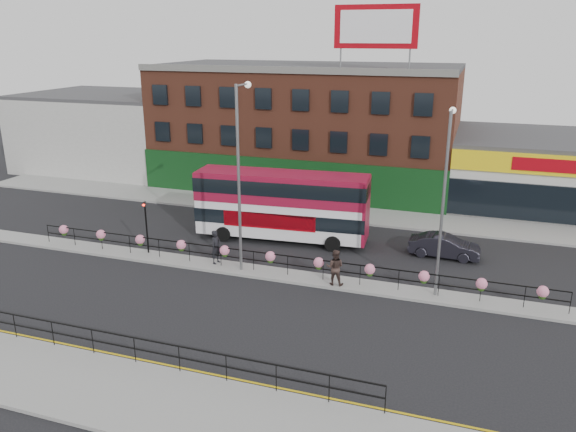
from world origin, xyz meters
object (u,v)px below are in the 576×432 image
(car, at_px, (444,246))
(lamp_column_west, at_px, (240,163))
(pedestrian_b, at_px, (335,267))
(lamp_column_east, at_px, (445,189))
(double_decker_bus, at_px, (282,199))
(pedestrian_a, at_px, (216,247))

(car, distance_m, lamp_column_west, 13.20)
(pedestrian_b, relative_size, lamp_column_east, 0.21)
(double_decker_bus, xyz_separation_m, lamp_column_east, (10.08, -5.18, 2.90))
(double_decker_bus, bearing_deg, pedestrian_b, -49.77)
(double_decker_bus, height_order, lamp_column_east, lamp_column_east)
(double_decker_bus, xyz_separation_m, lamp_column_west, (-0.47, -5.36, 3.45))
(car, xyz_separation_m, pedestrian_b, (-5.14, -6.19, 0.44))
(car, height_order, lamp_column_east, lamp_column_east)
(lamp_column_west, bearing_deg, double_decker_bus, 84.96)
(pedestrian_b, bearing_deg, pedestrian_a, -9.46)
(pedestrian_a, distance_m, pedestrian_b, 7.17)
(lamp_column_west, bearing_deg, pedestrian_a, 175.26)
(pedestrian_a, relative_size, lamp_column_west, 0.19)
(pedestrian_a, xyz_separation_m, lamp_column_east, (12.26, 0.04, 4.49))
(car, xyz_separation_m, pedestrian_a, (-12.28, -5.56, 0.45))
(double_decker_bus, relative_size, lamp_column_west, 1.09)
(car, bearing_deg, lamp_column_east, -178.34)
(double_decker_bus, relative_size, car, 2.66)
(double_decker_bus, height_order, pedestrian_a, double_decker_bus)
(pedestrian_a, bearing_deg, lamp_column_east, -77.56)
(double_decker_bus, relative_size, lamp_column_east, 1.21)
(lamp_column_west, distance_m, lamp_column_east, 10.57)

